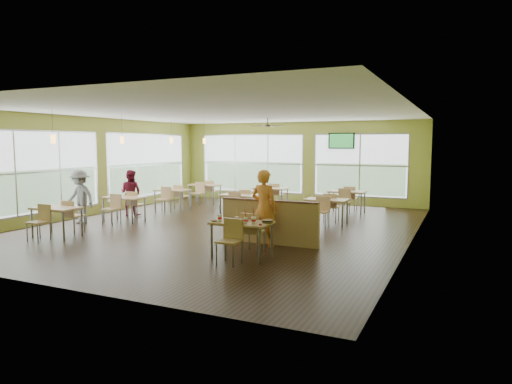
# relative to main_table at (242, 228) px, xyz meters

# --- Properties ---
(room) EXTENTS (12.00, 12.04, 3.20)m
(room) POSITION_rel_main_table_xyz_m (-2.00, 3.00, 0.97)
(room) COLOR black
(room) RESTS_ON ground
(window_bays) EXTENTS (9.24, 10.24, 2.38)m
(window_bays) POSITION_rel_main_table_xyz_m (-4.65, 6.08, 0.85)
(window_bays) COLOR white
(window_bays) RESTS_ON room
(main_table) EXTENTS (1.22, 1.52, 0.87)m
(main_table) POSITION_rel_main_table_xyz_m (0.00, 0.00, 0.00)
(main_table) COLOR tan
(main_table) RESTS_ON floor
(half_wall_divider) EXTENTS (2.40, 0.14, 1.04)m
(half_wall_divider) POSITION_rel_main_table_xyz_m (0.00, 1.45, -0.11)
(half_wall_divider) COLOR tan
(half_wall_divider) RESTS_ON floor
(dining_tables) EXTENTS (6.92, 8.72, 0.87)m
(dining_tables) POSITION_rel_main_table_xyz_m (-3.05, 4.71, -0.00)
(dining_tables) COLOR tan
(dining_tables) RESTS_ON floor
(pendant_lights) EXTENTS (0.11, 7.31, 0.86)m
(pendant_lights) POSITION_rel_main_table_xyz_m (-5.20, 3.68, 1.82)
(pendant_lights) COLOR #2D2119
(pendant_lights) RESTS_ON ceiling
(ceiling_fan) EXTENTS (1.25, 1.25, 0.29)m
(ceiling_fan) POSITION_rel_main_table_xyz_m (-2.00, 6.00, 2.32)
(ceiling_fan) COLOR #2D2119
(ceiling_fan) RESTS_ON ceiling
(tv_backwall) EXTENTS (1.00, 0.07, 0.60)m
(tv_backwall) POSITION_rel_main_table_xyz_m (-0.20, 8.90, 1.82)
(tv_backwall) COLOR black
(tv_backwall) RESTS_ON wall_back
(man_plaid) EXTENTS (0.69, 0.49, 1.76)m
(man_plaid) POSITION_rel_main_table_xyz_m (-0.02, 1.19, 0.25)
(man_plaid) COLOR #F5511B
(man_plaid) RESTS_ON floor
(patron_maroon) EXTENTS (0.79, 0.65, 1.49)m
(patron_maroon) POSITION_rel_main_table_xyz_m (-5.76, 3.47, 0.12)
(patron_maroon) COLOR maroon
(patron_maroon) RESTS_ON floor
(patron_grey) EXTENTS (1.05, 0.64, 1.57)m
(patron_grey) POSITION_rel_main_table_xyz_m (-6.16, 1.71, 0.16)
(patron_grey) COLOR slate
(patron_grey) RESTS_ON floor
(cup_blue) EXTENTS (0.10, 0.10, 0.37)m
(cup_blue) POSITION_rel_main_table_xyz_m (-0.43, -0.14, 0.19)
(cup_blue) COLOR white
(cup_blue) RESTS_ON main_table
(cup_yellow) EXTENTS (0.09, 0.09, 0.33)m
(cup_yellow) POSITION_rel_main_table_xyz_m (-0.04, -0.14, 0.19)
(cup_yellow) COLOR white
(cup_yellow) RESTS_ON main_table
(cup_red_near) EXTENTS (0.08, 0.08, 0.30)m
(cup_red_near) POSITION_rel_main_table_xyz_m (0.14, -0.10, 0.18)
(cup_red_near) COLOR white
(cup_red_near) RESTS_ON main_table
(cup_red_far) EXTENTS (0.10, 0.10, 0.36)m
(cup_red_far) POSITION_rel_main_table_xyz_m (0.32, -0.10, 0.19)
(cup_red_far) COLOR white
(cup_red_far) RESTS_ON main_table
(food_basket) EXTENTS (0.26, 0.26, 0.06)m
(food_basket) POSITION_rel_main_table_xyz_m (0.52, 0.13, 0.15)
(food_basket) COLOR black
(food_basket) RESTS_ON main_table
(ketchup_cup) EXTENTS (0.06, 0.06, 0.03)m
(ketchup_cup) POSITION_rel_main_table_xyz_m (0.51, -0.20, 0.13)
(ketchup_cup) COLOR #961105
(ketchup_cup) RESTS_ON main_table
(wrapper_left) EXTENTS (0.15, 0.14, 0.04)m
(wrapper_left) POSITION_rel_main_table_xyz_m (-0.53, -0.19, 0.14)
(wrapper_left) COLOR #967548
(wrapper_left) RESTS_ON main_table
(wrapper_mid) EXTENTS (0.23, 0.22, 0.05)m
(wrapper_mid) POSITION_rel_main_table_xyz_m (0.03, 0.04, 0.14)
(wrapper_mid) COLOR #967548
(wrapper_mid) RESTS_ON main_table
(wrapper_right) EXTENTS (0.13, 0.11, 0.03)m
(wrapper_right) POSITION_rel_main_table_xyz_m (0.15, -0.22, 0.13)
(wrapper_right) COLOR #967548
(wrapper_right) RESTS_ON main_table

